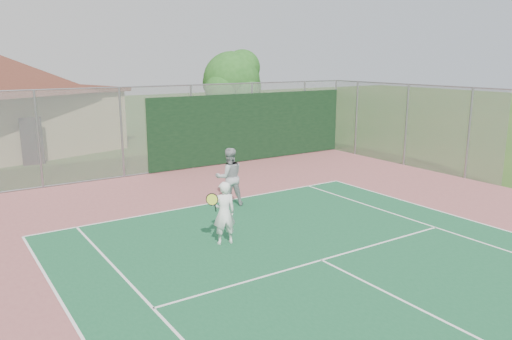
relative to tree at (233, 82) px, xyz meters
The scene contains 5 objects.
back_fence 6.79m from the tree, 135.30° to the right, with size 20.08×0.11×3.53m.
side_fence_right 9.79m from the tree, 70.60° to the right, with size 0.08×9.00×3.50m.
tree is the anchor object (origin of this frame).
player_white_front 15.59m from the tree, 121.91° to the right, with size 0.97×0.70×1.64m.
player_grey_back 12.27m from the tree, 121.66° to the right, with size 1.03×0.88×1.84m.
Camera 1 is at (-7.20, -1.73, 4.56)m, focal length 35.00 mm.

